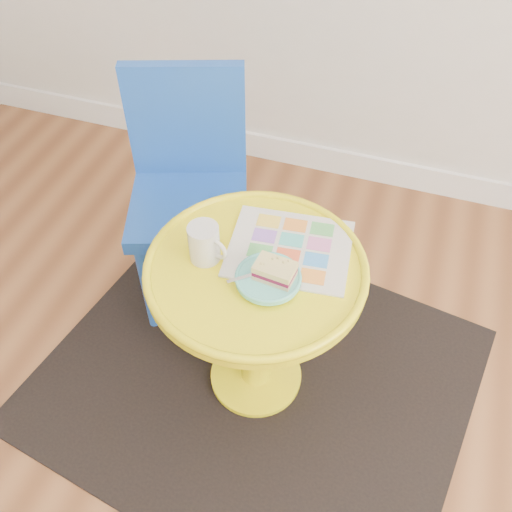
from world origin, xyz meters
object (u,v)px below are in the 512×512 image
(plate, at_px, (268,278))
(side_table, at_px, (256,304))
(mug, at_px, (205,242))
(newspaper, at_px, (290,248))
(chair, at_px, (189,181))

(plate, bearing_deg, side_table, 137.70)
(mug, bearing_deg, side_table, 23.61)
(mug, bearing_deg, newspaper, 45.21)
(newspaper, relative_size, plate, 1.93)
(chair, xyz_separation_m, newspaper, (0.40, -0.25, 0.08))
(chair, relative_size, plate, 5.00)
(mug, height_order, plate, mug)
(side_table, height_order, chair, chair)
(chair, height_order, plate, chair)
(newspaper, height_order, mug, mug)
(side_table, distance_m, mug, 0.25)
(plate, bearing_deg, mug, 170.22)
(side_table, xyz_separation_m, newspaper, (0.06, 0.09, 0.16))
(side_table, distance_m, newspaper, 0.19)
(chair, relative_size, newspaper, 2.59)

